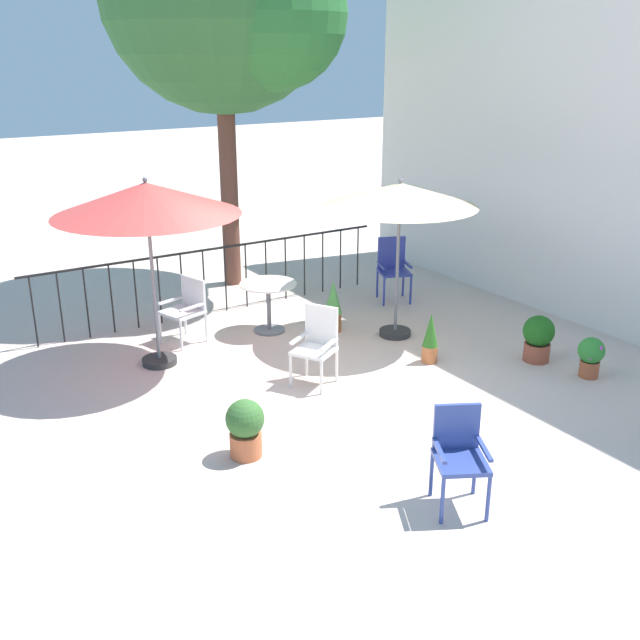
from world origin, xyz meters
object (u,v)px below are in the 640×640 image
object	(u,v)px
potted_plant_2	(333,306)
potted_plant_3	(591,355)
potted_plant_1	(430,338)
patio_chair_2	(459,450)
patio_chair_3	(187,306)
patio_chair_1	(393,265)
potted_plant_4	(245,427)
cafe_table_0	(269,298)
patio_umbrella_0	(400,197)
patio_chair_4	(317,341)
patio_umbrella_1	(147,200)
potted_plant_0	(538,337)

from	to	relation	value
potted_plant_2	potted_plant_3	xyz separation A→B (m)	(2.98, 1.79, -0.10)
potted_plant_1	potted_plant_2	xyz separation A→B (m)	(-1.58, -0.44, 0.06)
patio_chair_2	patio_chair_3	xyz separation A→B (m)	(-4.90, -0.46, -0.02)
patio_chair_1	potted_plant_2	world-z (taller)	patio_chair_1
potted_plant_4	patio_chair_3	bearing A→B (deg)	166.98
potted_plant_1	potted_plant_4	size ratio (longest dim) A/B	1.10
patio_chair_2	potted_plant_2	distance (m)	4.36
cafe_table_0	patio_umbrella_0	bearing A→B (deg)	52.21
patio_umbrella_0	potted_plant_1	bearing A→B (deg)	-11.98
patio_chair_3	potted_plant_3	world-z (taller)	patio_chair_3
cafe_table_0	patio_chair_1	bearing A→B (deg)	95.06
potted_plant_3	potted_plant_4	xyz separation A→B (m)	(-0.57, -4.40, 0.04)
patio_chair_2	patio_chair_4	xyz separation A→B (m)	(-2.80, 0.32, 0.00)
cafe_table_0	patio_chair_2	bearing A→B (deg)	-8.06
patio_chair_2	potted_plant_4	xyz separation A→B (m)	(-1.71, -1.20, -0.21)
patio_umbrella_1	potted_plant_0	size ratio (longest dim) A/B	3.90
patio_chair_3	potted_plant_4	bearing A→B (deg)	-13.02
patio_umbrella_0	potted_plant_1	xyz separation A→B (m)	(0.98, -0.21, -1.63)
patio_umbrella_1	patio_chair_4	xyz separation A→B (m)	(1.54, 1.41, -1.58)
patio_umbrella_1	potted_plant_4	size ratio (longest dim) A/B	3.95
patio_umbrella_0	patio_umbrella_1	bearing A→B (deg)	-104.52
potted_plant_1	potted_plant_2	size ratio (longest dim) A/B	0.88
patio_umbrella_0	potted_plant_0	world-z (taller)	patio_umbrella_0
patio_chair_4	potted_plant_4	distance (m)	1.88
patio_chair_2	patio_chair_4	size ratio (longest dim) A/B	0.97
potted_plant_4	potted_plant_1	bearing A→B (deg)	105.13
patio_chair_4	potted_plant_2	distance (m)	1.72
patio_chair_4	patio_umbrella_1	bearing A→B (deg)	-137.47
cafe_table_0	potted_plant_0	distance (m)	3.67
patio_umbrella_1	potted_plant_2	size ratio (longest dim) A/B	3.14
potted_plant_1	potted_plant_2	world-z (taller)	potted_plant_2
potted_plant_3	potted_plant_4	size ratio (longest dim) A/B	0.84
patio_umbrella_1	potted_plant_0	distance (m)	5.16
potted_plant_0	patio_chair_4	bearing A→B (deg)	-109.47
patio_umbrella_0	patio_chair_4	bearing A→B (deg)	-67.59
potted_plant_3	potted_plant_1	bearing A→B (deg)	-135.95
potted_plant_3	potted_plant_4	distance (m)	4.44
potted_plant_1	potted_plant_0	bearing A→B (deg)	59.53
potted_plant_3	cafe_table_0	bearing A→B (deg)	-143.69
potted_plant_4	patio_umbrella_1	bearing A→B (deg)	177.76
patio_chair_2	potted_plant_0	distance (m)	3.56
patio_chair_3	potted_plant_1	bearing A→B (deg)	44.42
potted_plant_0	patio_chair_1	bearing A→B (deg)	-179.33
patio_chair_1	patio_chair_4	size ratio (longest dim) A/B	1.06
patio_umbrella_0	patio_chair_3	distance (m)	3.22
potted_plant_1	potted_plant_4	bearing A→B (deg)	-74.87
patio_umbrella_0	patio_chair_1	xyz separation A→B (m)	(-1.30, 0.95, -1.39)
patio_chair_4	potted_plant_4	xyz separation A→B (m)	(1.09, -1.51, -0.21)
cafe_table_0	potted_plant_1	distance (m)	2.41
patio_chair_3	cafe_table_0	bearing A→B (deg)	75.64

